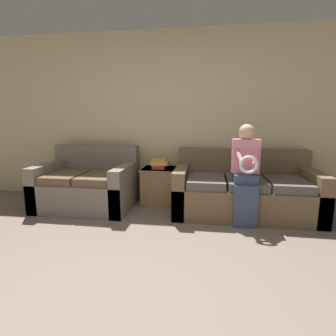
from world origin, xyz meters
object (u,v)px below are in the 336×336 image
couch_main (243,191)px  side_shelf (160,185)px  child_left_seated (246,170)px  book_stack (160,163)px  couch_side (89,185)px

couch_main → side_shelf: bearing=169.1°
child_left_seated → couch_main: bearing=83.8°
couch_main → child_left_seated: 0.53m
couch_main → book_stack: size_ratio=6.55×
couch_side → book_stack: 1.09m
book_stack → couch_side: bearing=-164.2°
couch_side → book_stack: couch_side is taller
couch_side → side_shelf: couch_side is taller
book_stack → couch_main: bearing=-11.0°
child_left_seated → side_shelf: bearing=151.7°
side_shelf → book_stack: book_stack is taller
couch_side → couch_main: bearing=1.4°
child_left_seated → book_stack: 1.31m
child_left_seated → book_stack: (-1.15, 0.62, -0.05)m
child_left_seated → side_shelf: size_ratio=2.24×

